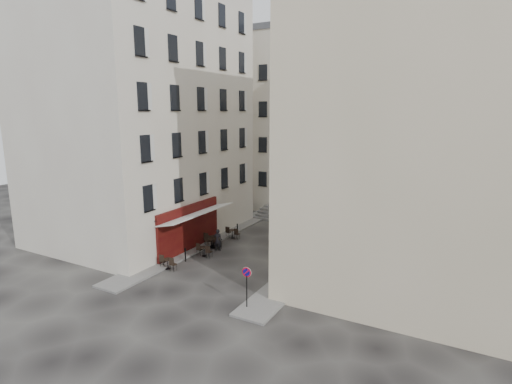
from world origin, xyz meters
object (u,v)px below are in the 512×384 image
Objects in this scene: bistro_table_b at (204,250)px; pedestrian at (218,240)px; bistro_table_a at (168,263)px; no_parking_sign at (247,280)px.

bistro_table_b is 0.77× the size of pedestrian.
bistro_table_b is 1.62m from pedestrian.
bistro_table_a reaches higher than bistro_table_b.
no_parking_sign is at bearing -38.92° from bistro_table_b.
pedestrian reaches higher than bistro_table_b.
no_parking_sign reaches higher than bistro_table_a.
no_parking_sign is 9.45m from pedestrian.
no_parking_sign is at bearing -16.90° from bistro_table_a.
bistro_table_a is 3.17m from bistro_table_b.
bistro_table_b is (-6.56, 5.30, -1.20)m from no_parking_sign.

